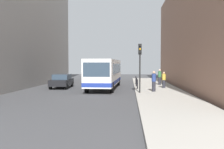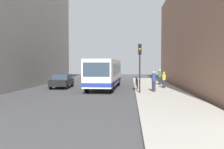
% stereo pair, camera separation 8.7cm
% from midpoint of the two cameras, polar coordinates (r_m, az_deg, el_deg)
% --- Properties ---
extents(ground_plane, '(80.00, 80.00, 0.00)m').
position_cam_midpoint_polar(ground_plane, '(24.06, -2.37, -3.75)').
color(ground_plane, '#424244').
extents(sidewalk, '(4.40, 40.00, 0.15)m').
position_cam_midpoint_polar(sidewalk, '(24.05, 10.55, -3.61)').
color(sidewalk, '#ADA89E').
rests_on(sidewalk, ground).
extents(building_left, '(7.00, 32.00, 15.33)m').
position_cam_midpoint_polar(building_left, '(31.62, -23.13, 11.47)').
color(building_left, gray).
rests_on(building_left, ground).
extents(building_right, '(7.00, 32.00, 12.13)m').
position_cam_midpoint_polar(building_right, '(29.34, 21.82, 9.05)').
color(building_right, '#936B56').
rests_on(building_right, ground).
extents(bus, '(2.89, 11.10, 3.00)m').
position_cam_midpoint_polar(bus, '(26.51, -1.46, 0.56)').
color(bus, white).
rests_on(bus, ground).
extents(car_beside_bus, '(2.01, 4.47, 1.48)m').
position_cam_midpoint_polar(car_beside_bus, '(27.63, -11.12, -1.37)').
color(car_beside_bus, black).
rests_on(car_beside_bus, ground).
extents(car_behind_bus, '(1.88, 4.41, 1.48)m').
position_cam_midpoint_polar(car_behind_bus, '(37.92, -0.44, -0.33)').
color(car_behind_bus, black).
rests_on(car_behind_bus, ground).
extents(traffic_light, '(0.28, 0.33, 4.10)m').
position_cam_midpoint_polar(traffic_light, '(21.32, 6.39, 3.54)').
color(traffic_light, black).
rests_on(traffic_light, sidewalk).
extents(bollard_near, '(0.11, 0.11, 0.95)m').
position_cam_midpoint_polar(bollard_near, '(24.55, 5.85, -2.17)').
color(bollard_near, black).
rests_on(bollard_near, sidewalk).
extents(bollard_mid, '(0.11, 0.11, 0.95)m').
position_cam_midpoint_polar(bollard_mid, '(27.36, 5.67, -1.71)').
color(bollard_mid, black).
rests_on(bollard_mid, sidewalk).
extents(bollard_far, '(0.11, 0.11, 0.95)m').
position_cam_midpoint_polar(bollard_far, '(30.17, 5.53, -1.33)').
color(bollard_far, black).
rests_on(bollard_far, sidewalk).
extents(pedestrian_near_signal, '(0.38, 0.38, 1.80)m').
position_cam_midpoint_polar(pedestrian_near_signal, '(22.54, 9.49, -1.51)').
color(pedestrian_near_signal, '#26262D').
rests_on(pedestrian_near_signal, sidewalk).
extents(pedestrian_mid_sidewalk, '(0.38, 0.38, 1.64)m').
position_cam_midpoint_polar(pedestrian_mid_sidewalk, '(26.15, 11.71, -1.19)').
color(pedestrian_mid_sidewalk, '#26262D').
rests_on(pedestrian_mid_sidewalk, sidewalk).
extents(pedestrian_far_sidewalk, '(0.38, 0.38, 1.81)m').
position_cam_midpoint_polar(pedestrian_far_sidewalk, '(30.04, 10.82, -0.54)').
color(pedestrian_far_sidewalk, '#26262D').
rests_on(pedestrian_far_sidewalk, sidewalk).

